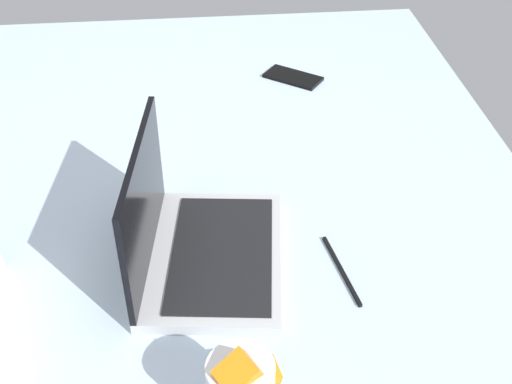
{
  "coord_description": "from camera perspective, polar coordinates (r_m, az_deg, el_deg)",
  "views": [
    {
      "loc": [
        -99.37,
        -4.4,
        97.97
      ],
      "look_at": [
        -4.0,
        -13.83,
        24.0
      ],
      "focal_mm": 46.9,
      "sensor_mm": 36.0,
      "label": 1
    }
  ],
  "objects": [
    {
      "name": "bed_mattress",
      "position": [
        1.33,
        -6.11,
        -4.42
      ],
      "size": [
        180.0,
        140.0,
        18.0
      ],
      "primitive_type": "cube",
      "color": "silver",
      "rests_on": "ground"
    },
    {
      "name": "laptop",
      "position": [
        1.13,
        -5.24,
        -4.28
      ],
      "size": [
        35.51,
        26.78,
        23.0
      ],
      "rotation": [
        0.0,
        0.0,
        -0.12
      ],
      "color": "#B7BABC",
      "rests_on": "bed_mattress"
    },
    {
      "name": "cell_phone",
      "position": [
        1.7,
        3.18,
        9.75
      ],
      "size": [
        13.81,
        15.29,
        0.8
      ],
      "primitive_type": "cube",
      "rotation": [
        0.0,
        0.0,
        5.64
      ],
      "color": "black",
      "rests_on": "bed_mattress"
    },
    {
      "name": "charger_cable",
      "position": [
        1.15,
        7.29,
        -6.62
      ],
      "size": [
        16.85,
        3.49,
        0.6
      ],
      "primitive_type": "cube",
      "rotation": [
        0.0,
        0.0,
        0.17
      ],
      "color": "black",
      "rests_on": "bed_mattress"
    }
  ]
}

